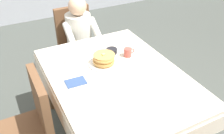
{
  "coord_description": "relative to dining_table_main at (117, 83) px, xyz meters",
  "views": [
    {
      "loc": [
        -0.84,
        -1.54,
        2.0
      ],
      "look_at": [
        -0.01,
        0.06,
        0.79
      ],
      "focal_mm": 39.69,
      "sensor_mm": 36.0,
      "label": 1
    }
  ],
  "objects": [
    {
      "name": "plate_breakfast",
      "position": [
        -0.03,
        0.2,
        0.1
      ],
      "size": [
        0.28,
        0.28,
        0.02
      ],
      "primitive_type": "cylinder",
      "color": "white",
      "rests_on": "dining_table_main"
    },
    {
      "name": "napkin_folded",
      "position": [
        -0.36,
        0.06,
        0.09
      ],
      "size": [
        0.17,
        0.13,
        0.01
      ],
      "primitive_type": "cube",
      "rotation": [
        0.0,
        0.0,
        -0.04
      ],
      "color": "#334C7F",
      "rests_on": "dining_table_main"
    },
    {
      "name": "syrup_pitcher",
      "position": [
        -0.32,
        0.37,
        0.13
      ],
      "size": [
        0.08,
        0.08,
        0.07
      ],
      "color": "silver",
      "rests_on": "dining_table_main"
    },
    {
      "name": "bowl_butter",
      "position": [
        0.13,
        0.35,
        0.11
      ],
      "size": [
        0.11,
        0.11,
        0.04
      ],
      "primitive_type": "cylinder",
      "color": "black",
      "rests_on": "dining_table_main"
    },
    {
      "name": "fork_left_of_plate",
      "position": [
        -0.22,
        0.18,
        0.09
      ],
      "size": [
        0.02,
        0.18,
        0.0
      ],
      "primitive_type": "cube",
      "rotation": [
        0.0,
        0.0,
        1.59
      ],
      "color": "silver",
      "rests_on": "dining_table_main"
    },
    {
      "name": "cup_coffee",
      "position": [
        0.24,
        0.23,
        0.13
      ],
      "size": [
        0.11,
        0.08,
        0.08
      ],
      "color": "#B24C42",
      "rests_on": "dining_table_main"
    },
    {
      "name": "diner_person",
      "position": [
        0.04,
        1.01,
        0.02
      ],
      "size": [
        0.4,
        0.43,
        1.12
      ],
      "rotation": [
        0.0,
        0.0,
        3.14
      ],
      "color": "silver",
      "rests_on": "ground"
    },
    {
      "name": "chair_diner",
      "position": [
        0.04,
        1.17,
        -0.12
      ],
      "size": [
        0.44,
        0.45,
        0.93
      ],
      "rotation": [
        0.0,
        0.0,
        3.14
      ],
      "color": "brown",
      "rests_on": "ground"
    },
    {
      "name": "spoon_near_edge",
      "position": [
        -0.02,
        -0.11,
        0.09
      ],
      "size": [
        0.15,
        0.04,
        0.0
      ],
      "primitive_type": "cube",
      "rotation": [
        0.0,
        0.0,
        0.18
      ],
      "color": "silver",
      "rests_on": "dining_table_main"
    },
    {
      "name": "dining_table_main",
      "position": [
        0.0,
        0.0,
        0.0
      ],
      "size": [
        1.12,
        1.52,
        0.74
      ],
      "color": "silver",
      "rests_on": "ground"
    },
    {
      "name": "ground_plane",
      "position": [
        0.0,
        0.0,
        -0.65
      ],
      "size": [
        14.0,
        14.0,
        0.0
      ],
      "primitive_type": "plane",
      "color": "#474C47"
    },
    {
      "name": "chair_left_side",
      "position": [
        -0.77,
        0.0,
        -0.12
      ],
      "size": [
        0.45,
        0.44,
        0.93
      ],
      "rotation": [
        0.0,
        0.0,
        1.57
      ],
      "color": "brown",
      "rests_on": "ground"
    },
    {
      "name": "knife_right_of_plate",
      "position": [
        0.16,
        0.18,
        0.09
      ],
      "size": [
        0.02,
        0.2,
        0.0
      ],
      "primitive_type": "cube",
      "rotation": [
        0.0,
        0.0,
        1.61
      ],
      "color": "silver",
      "rests_on": "dining_table_main"
    },
    {
      "name": "breakfast_stack",
      "position": [
        -0.03,
        0.2,
        0.15
      ],
      "size": [
        0.21,
        0.21,
        0.1
      ],
      "color": "tan",
      "rests_on": "plate_breakfast"
    }
  ]
}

